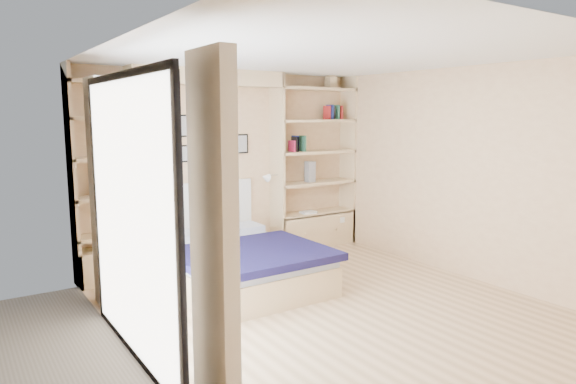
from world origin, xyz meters
TOP-DOWN VIEW (x-y plane):
  - ground at (0.00, 0.00)m, footprint 4.50×4.50m
  - room_shell at (-0.39, 1.52)m, footprint 4.50×4.50m
  - bed at (-0.45, 1.11)m, footprint 1.60×2.12m
  - photo_gallery at (-0.45, 2.22)m, footprint 1.48×0.02m
  - reading_lamps at (-0.30, 2.00)m, footprint 1.92×0.12m
  - shelf_decor at (1.03, 2.07)m, footprint 3.55×0.23m

SIDE VIEW (x-z plane):
  - ground at x=0.00m, z-range 0.00..0.00m
  - bed at x=-0.45m, z-range -0.27..0.80m
  - room_shell at x=-0.39m, z-range -1.17..3.33m
  - reading_lamps at x=-0.30m, z-range 1.03..1.17m
  - photo_gallery at x=-0.45m, z-range 1.19..2.01m
  - shelf_decor at x=1.03m, z-range 0.67..2.70m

